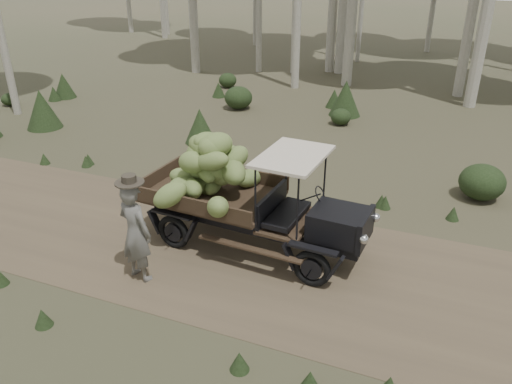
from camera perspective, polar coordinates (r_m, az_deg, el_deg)
ground at (r=9.52m, az=-6.67°, el=-6.21°), size 120.00×120.00×0.00m
dirt_track at (r=9.52m, az=-6.67°, el=-6.19°), size 70.00×4.00×0.01m
banana_truck at (r=9.05m, az=-3.03°, el=1.27°), size 4.41×2.29×2.18m
farmer at (r=8.40m, az=-13.63°, el=-4.38°), size 0.72×0.56×1.90m
undergrowth at (r=8.54m, az=-13.10°, el=-6.96°), size 21.82×23.32×1.34m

